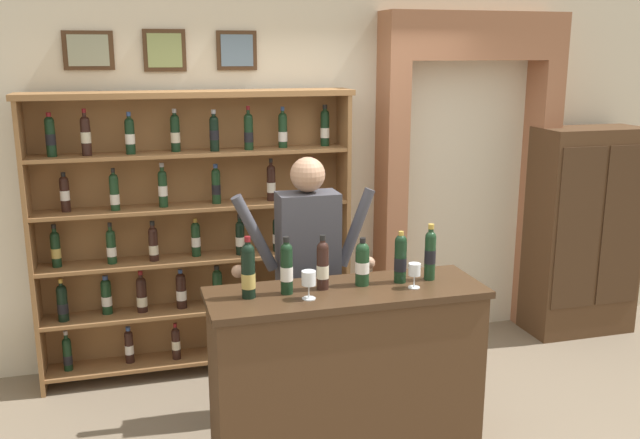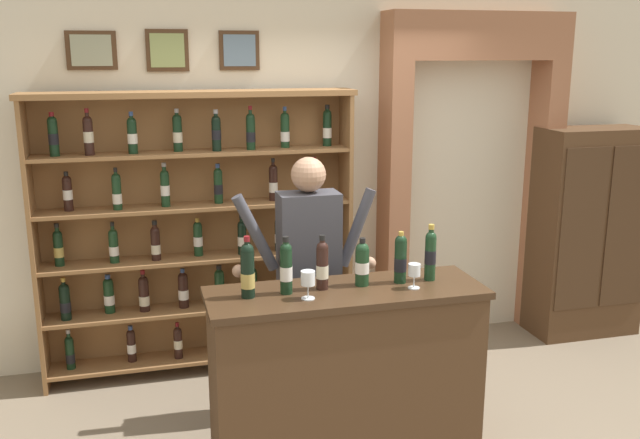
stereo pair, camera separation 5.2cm
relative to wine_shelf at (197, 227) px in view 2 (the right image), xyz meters
The scene contains 14 objects.
back_wall 0.98m from the wine_shelf, 19.75° to the left, with size 12.00×0.19×3.08m.
wine_shelf is the anchor object (origin of this frame).
archway_doorway 2.24m from the wine_shelf, ahead, with size 1.49×0.45×2.63m.
side_cabinet 3.21m from the wine_shelf, ahead, with size 0.88×0.44×1.74m.
tasting_counter 1.69m from the wine_shelf, 64.04° to the right, with size 1.57×0.53×1.04m.
shopkeeper 1.06m from the wine_shelf, 54.01° to the right, with size 0.94×0.22×1.71m.
tasting_bottle_prosecco 1.42m from the wine_shelf, 84.12° to the right, with size 0.08×0.08×0.34m.
tasting_bottle_rosso 1.45m from the wine_shelf, 75.68° to the right, with size 0.07×0.07×0.32m.
tasting_bottle_chianti 1.49m from the wine_shelf, 67.60° to the right, with size 0.07×0.07×0.31m.
tasting_bottle_bianco 1.59m from the wine_shelf, 59.73° to the right, with size 0.08×0.08×0.28m.
tasting_bottle_riserva 1.73m from the wine_shelf, 53.37° to the right, with size 0.07×0.07×0.30m.
tasting_bottle_grappa 1.84m from the wine_shelf, 48.77° to the right, with size 0.07×0.07×0.33m.
wine_glass_right 1.84m from the wine_shelf, 54.57° to the right, with size 0.07×0.07×0.14m.
wine_glass_left 1.58m from the wine_shelf, 73.41° to the right, with size 0.08×0.08×0.16m.
Camera 2 is at (-1.22, -3.52, 2.34)m, focal length 39.03 mm.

